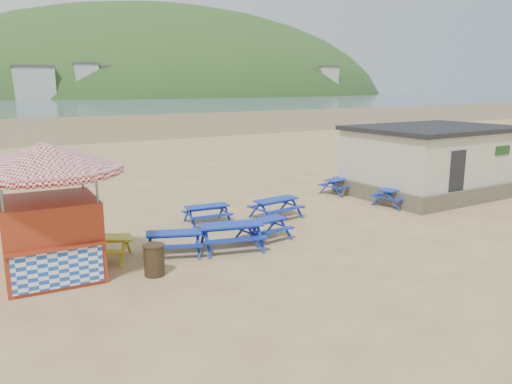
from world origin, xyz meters
TOP-DOWN VIEW (x-y plane):
  - ground at (0.00, 0.00)m, footprint 400.00×400.00m
  - wet_sand at (0.00, 55.00)m, footprint 400.00×400.00m
  - picnic_table_blue_a at (-0.82, 1.73)m, footprint 1.73×1.45m
  - picnic_table_blue_b at (1.78, 1.04)m, footprint 1.92×1.62m
  - picnic_table_blue_c at (6.87, 3.18)m, footprint 1.95×1.69m
  - picnic_table_blue_d at (-3.19, -0.85)m, footprint 2.01×1.84m
  - picnic_table_blue_e at (-0.10, -1.01)m, footprint 1.76×1.49m
  - picnic_table_blue_f at (7.29, 0.08)m, footprint 2.02×1.74m
  - picnic_table_yellow at (-5.22, -0.19)m, footprint 2.11×1.99m
  - ice_cream_kiosk at (-6.62, -0.83)m, footprint 4.25×4.25m
  - litter_bin at (-4.31, -2.18)m, footprint 0.59×0.59m
  - amenity_block at (10.50, 1.00)m, footprint 7.40×5.40m
  - headland_town at (90.00, 229.68)m, footprint 264.00×144.00m
  - picnic_table_blue_g at (-1.47, -1.30)m, footprint 2.24×1.99m

SIDE VIEW (x-z plane):
  - headland_town at x=90.00m, z-range -63.91..44.09m
  - ground at x=0.00m, z-range 0.00..0.00m
  - wet_sand at x=0.00m, z-range 0.00..0.00m
  - picnic_table_blue_a at x=-0.82m, z-range 0.00..0.67m
  - picnic_table_blue_e at x=-0.10m, z-range 0.00..0.67m
  - picnic_table_blue_d at x=-3.19m, z-range 0.00..0.69m
  - picnic_table_yellow at x=-5.22m, z-range 0.00..0.70m
  - picnic_table_blue_c at x=6.87m, z-range 0.00..0.71m
  - picnic_table_blue_b at x=1.78m, z-range 0.00..0.74m
  - picnic_table_blue_f at x=7.29m, z-range 0.00..0.75m
  - picnic_table_blue_g at x=-1.47m, z-range 0.00..0.80m
  - litter_bin at x=-4.31m, z-range 0.01..0.87m
  - amenity_block at x=10.50m, z-range -0.01..3.14m
  - ice_cream_kiosk at x=-6.62m, z-range 0.47..4.07m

